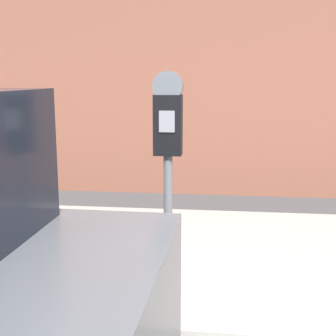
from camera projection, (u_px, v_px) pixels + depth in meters
sidewalk at (201, 259)px, 4.39m from camera, size 24.00×2.80×0.13m
building_facade at (213, 33)px, 6.72m from camera, size 24.00×0.30×4.72m
parking_meter at (168, 147)px, 2.95m from camera, size 0.19×0.12×1.65m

